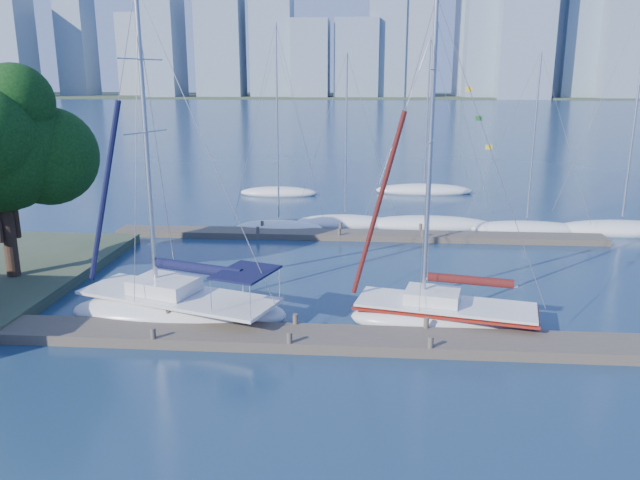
{
  "coord_description": "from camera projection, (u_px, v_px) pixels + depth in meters",
  "views": [
    {
      "loc": [
        2.72,
        -21.41,
        9.61
      ],
      "look_at": [
        0.71,
        4.0,
        2.96
      ],
      "focal_mm": 35.0,
      "sensor_mm": 36.0,
      "label": 1
    }
  ],
  "objects": [
    {
      "name": "skyline",
      "position": [
        402.0,
        20.0,
        292.97
      ],
      "size": [
        502.41,
        51.31,
        108.39
      ],
      "color": "gray",
      "rests_on": "ground"
    },
    {
      "name": "bg_boat_4",
      "position": [
        526.0,
        228.0,
        40.03
      ],
      "size": [
        7.81,
        4.51,
        11.44
      ],
      "rotation": [
        0.0,
        0.0,
        -0.35
      ],
      "color": "white",
      "rests_on": "ground"
    },
    {
      "name": "sailboat_maroon",
      "position": [
        445.0,
        298.0,
        24.81
      ],
      "size": [
        7.9,
        4.03,
        12.97
      ],
      "rotation": [
        0.0,
        0.0,
        -0.22
      ],
      "color": "white",
      "rests_on": "ground"
    },
    {
      "name": "bg_boat_1",
      "position": [
        279.0,
        227.0,
        40.28
      ],
      "size": [
        5.98,
        2.99,
        13.12
      ],
      "rotation": [
        0.0,
        0.0,
        0.18
      ],
      "color": "white",
      "rests_on": "ground"
    },
    {
      "name": "bg_boat_7",
      "position": [
        424.0,
        190.0,
        53.46
      ],
      "size": [
        8.58,
        5.03,
        13.13
      ],
      "rotation": [
        0.0,
        0.0,
        0.35
      ],
      "color": "white",
      "rests_on": "ground"
    },
    {
      "name": "bg_boat_3",
      "position": [
        428.0,
        224.0,
        41.06
      ],
      "size": [
        8.91,
        4.16,
        13.3
      ],
      "rotation": [
        0.0,
        0.0,
        0.22
      ],
      "color": "white",
      "rests_on": "ground"
    },
    {
      "name": "sailboat_navy",
      "position": [
        178.0,
        296.0,
        25.37
      ],
      "size": [
        9.42,
        5.65,
        13.52
      ],
      "rotation": [
        0.0,
        0.0,
        -0.33
      ],
      "color": "white",
      "rests_on": "ground"
    },
    {
      "name": "far_shore",
      "position": [
        365.0,
        96.0,
        331.96
      ],
      "size": [
        800.0,
        100.0,
        1.5
      ],
      "primitive_type": "cube",
      "color": "#38472D",
      "rests_on": "ground"
    },
    {
      "name": "far_dock",
      "position": [
        356.0,
        235.0,
        38.52
      ],
      "size": [
        30.0,
        1.8,
        0.36
      ],
      "primitive_type": "cube",
      "color": "#51473B",
      "rests_on": "ground"
    },
    {
      "name": "near_dock",
      "position": [
        293.0,
        338.0,
        23.24
      ],
      "size": [
        26.0,
        2.0,
        0.4
      ],
      "primitive_type": "cube",
      "color": "#51473B",
      "rests_on": "ground"
    },
    {
      "name": "bg_boat_2",
      "position": [
        345.0,
        222.0,
        41.59
      ],
      "size": [
        6.98,
        3.62,
        11.45
      ],
      "rotation": [
        0.0,
        0.0,
        -0.22
      ],
      "color": "white",
      "rests_on": "ground"
    },
    {
      "name": "ground",
      "position": [
        293.0,
        343.0,
        23.29
      ],
      "size": [
        700.0,
        700.0,
        0.0
      ],
      "primitive_type": "plane",
      "color": "#162F48",
      "rests_on": "ground"
    },
    {
      "name": "bg_boat_6",
      "position": [
        279.0,
        192.0,
        52.6
      ],
      "size": [
        6.73,
        2.9,
        12.73
      ],
      "rotation": [
        0.0,
        0.0,
        -0.13
      ],
      "color": "white",
      "rests_on": "ground"
    },
    {
      "name": "bg_boat_5",
      "position": [
        621.0,
        229.0,
        39.6
      ],
      "size": [
        8.74,
        5.73,
        15.18
      ],
      "rotation": [
        0.0,
        0.0,
        -0.42
      ],
      "color": "white",
      "rests_on": "ground"
    }
  ]
}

